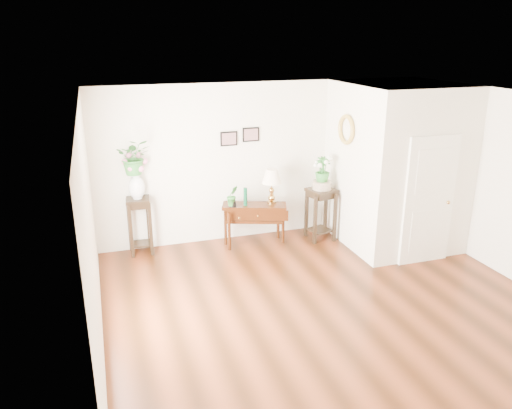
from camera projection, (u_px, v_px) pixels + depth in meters
name	position (u px, v px, depth m)	size (l,w,h in m)	color
floor	(327.00, 304.00, 6.94)	(6.00, 5.50, 0.02)	#632A12
ceiling	(338.00, 100.00, 6.04)	(6.00, 5.50, 0.02)	white
wall_back	(264.00, 161.00, 8.97)	(6.00, 0.02, 2.80)	#EFE7CF
wall_front	(485.00, 316.00, 4.02)	(6.00, 0.02, 2.80)	#EFE7CF
wall_left	(91.00, 236.00, 5.61)	(0.02, 5.50, 2.80)	#EFE7CF
partition	(396.00, 165.00, 8.71)	(1.80, 1.95, 2.80)	#EFE7CF
door	(429.00, 201.00, 7.92)	(0.90, 0.05, 2.10)	white
art_print_left	(229.00, 139.00, 8.61)	(0.30, 0.02, 0.25)	black
art_print_right	(251.00, 134.00, 8.71)	(0.30, 0.02, 0.25)	black
wall_ornament	(346.00, 130.00, 8.33)	(0.51, 0.51, 0.07)	#DABD5B
console_table	(254.00, 224.00, 8.83)	(1.11, 0.37, 0.74)	#351507
table_lamp	(272.00, 184.00, 8.69)	(0.35, 0.35, 0.62)	#B08740
green_vase	(245.00, 196.00, 8.61)	(0.07, 0.07, 0.32)	#093E23
potted_plant	(232.00, 197.00, 8.54)	(0.20, 0.16, 0.36)	#2D762C
plant_stand_a	(140.00, 226.00, 8.43)	(0.38, 0.38, 0.98)	black
porcelain_vase	(137.00, 185.00, 8.20)	(0.27, 0.27, 0.46)	white
lily_arrangement	(134.00, 157.00, 8.05)	(0.53, 0.46, 0.59)	#2D762C
plant_stand_b	(321.00, 214.00, 9.03)	(0.45, 0.45, 0.95)	black
ceramic_bowl	(322.00, 185.00, 8.85)	(0.33, 0.33, 0.15)	#BFB69C
narcissus	(323.00, 170.00, 8.76)	(0.26, 0.26, 0.46)	#2D762C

